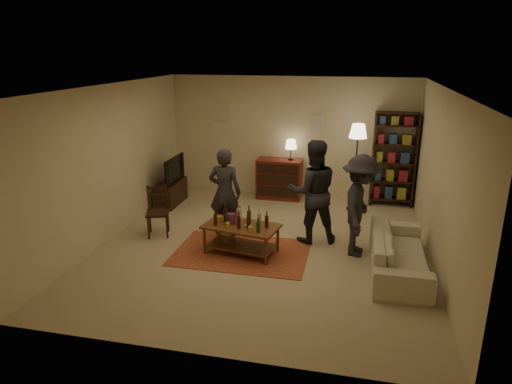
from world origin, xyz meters
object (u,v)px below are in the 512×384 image
(bookshelf, at_px, (394,159))
(person_by_sofa, at_px, (360,206))
(dining_chair, at_px, (158,209))
(person_left, at_px, (225,192))
(tv_stand, at_px, (171,187))
(floor_lamp, at_px, (358,137))
(sofa, at_px, (399,252))
(dresser, at_px, (280,178))
(coffee_table, at_px, (241,229))
(person_right, at_px, (313,192))

(bookshelf, bearing_deg, person_by_sofa, -103.87)
(dining_chair, relative_size, person_left, 0.57)
(tv_stand, distance_m, person_by_sofa, 4.40)
(floor_lamp, distance_m, person_by_sofa, 2.32)
(dining_chair, height_order, sofa, dining_chair)
(dining_chair, xyz_separation_m, dresser, (1.80, 2.58, -0.01))
(coffee_table, bearing_deg, bookshelf, 50.52)
(dresser, height_order, bookshelf, bookshelf)
(dining_chair, xyz_separation_m, person_by_sofa, (3.57, -0.06, 0.36))
(dining_chair, relative_size, bookshelf, 0.46)
(dresser, distance_m, floor_lamp, 2.03)
(tv_stand, distance_m, floor_lamp, 4.12)
(dining_chair, relative_size, tv_stand, 0.88)
(dining_chair, distance_m, dresser, 3.15)
(person_left, bearing_deg, tv_stand, -40.00)
(bookshelf, bearing_deg, person_left, -141.64)
(dresser, height_order, floor_lamp, floor_lamp)
(dining_chair, bearing_deg, floor_lamp, 11.71)
(person_left, bearing_deg, coffee_table, 124.61)
(person_right, bearing_deg, dining_chair, -11.12)
(bookshelf, xyz_separation_m, person_left, (-3.03, -2.40, -0.22))
(dining_chair, xyz_separation_m, person_left, (1.20, 0.25, 0.33))
(dresser, height_order, person_left, person_left)
(coffee_table, distance_m, floor_lamp, 3.35)
(floor_lamp, bearing_deg, coffee_table, -124.46)
(tv_stand, xyz_separation_m, floor_lamp, (3.92, 0.48, 1.17))
(coffee_table, relative_size, dining_chair, 1.41)
(person_left, relative_size, person_right, 0.89)
(coffee_table, height_order, dining_chair, dining_chair)
(floor_lamp, distance_m, person_left, 3.04)
(tv_stand, bearing_deg, floor_lamp, 6.91)
(coffee_table, distance_m, dresser, 3.04)
(person_by_sofa, bearing_deg, dresser, 39.87)
(coffee_table, xyz_separation_m, tv_stand, (-2.13, 2.12, -0.04))
(bookshelf, relative_size, sofa, 0.97)
(person_left, relative_size, person_by_sofa, 0.96)
(person_right, bearing_deg, floor_lamp, -128.43)
(sofa, bearing_deg, dining_chair, 82.76)
(bookshelf, bearing_deg, tv_stand, -168.20)
(coffee_table, relative_size, sofa, 0.63)
(dining_chair, distance_m, person_left, 1.27)
(tv_stand, distance_m, person_left, 2.22)
(person_right, bearing_deg, dresser, -84.47)
(bookshelf, distance_m, person_right, 2.76)
(person_left, bearing_deg, person_by_sofa, 173.11)
(tv_stand, relative_size, person_right, 0.58)
(floor_lamp, bearing_deg, person_by_sofa, -87.29)
(dining_chair, height_order, bookshelf, bookshelf)
(coffee_table, distance_m, person_left, 0.93)
(bookshelf, height_order, person_left, bookshelf)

